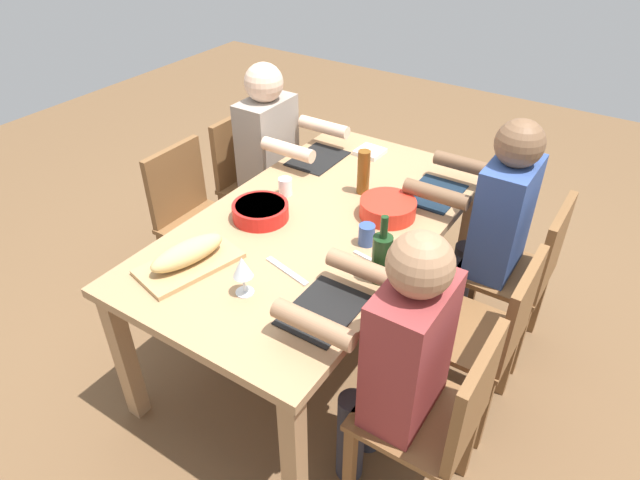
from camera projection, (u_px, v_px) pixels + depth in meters
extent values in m
plane|color=brown|center=(320.00, 337.00, 2.90)|extent=(8.00, 8.00, 0.00)
cube|color=#A87F56|center=(320.00, 224.00, 2.49)|extent=(1.79, 0.99, 0.04)
cube|color=#A87F56|center=(334.00, 190.00, 3.47)|extent=(0.07, 0.07, 0.70)
cube|color=#A87F56|center=(125.00, 357.00, 2.32)|extent=(0.07, 0.07, 0.70)
cube|color=#A87F56|center=(467.00, 233.00, 3.08)|extent=(0.07, 0.07, 0.70)
cube|color=#A87F56|center=(294.00, 459.00, 1.93)|extent=(0.07, 0.07, 0.70)
cube|color=brown|center=(504.00, 271.00, 2.66)|extent=(0.40, 0.40, 0.03)
cube|color=brown|center=(553.00, 248.00, 2.46)|extent=(0.38, 0.04, 0.40)
cube|color=brown|center=(451.00, 313.00, 2.75)|extent=(0.04, 0.04, 0.42)
cube|color=brown|center=(475.00, 277.00, 2.98)|extent=(0.04, 0.04, 0.42)
cube|color=brown|center=(519.00, 340.00, 2.60)|extent=(0.04, 0.04, 0.42)
cube|color=brown|center=(538.00, 299.00, 2.83)|extent=(0.04, 0.04, 0.42)
cylinder|color=#2D2D38|center=(448.00, 297.00, 2.83)|extent=(0.11, 0.11, 0.45)
cylinder|color=#2D2D38|center=(460.00, 280.00, 2.93)|extent=(0.11, 0.11, 0.45)
cube|color=#334C8C|center=(503.00, 217.00, 2.52)|extent=(0.34, 0.20, 0.55)
cylinder|color=brown|center=(436.00, 194.00, 2.45)|extent=(0.07, 0.30, 0.07)
cylinder|color=brown|center=(464.00, 164.00, 2.69)|extent=(0.07, 0.30, 0.07)
sphere|color=brown|center=(520.00, 143.00, 2.31)|extent=(0.21, 0.21, 0.21)
cube|color=brown|center=(416.00, 414.00, 1.98)|extent=(0.40, 0.40, 0.03)
cube|color=brown|center=(475.00, 398.00, 1.78)|extent=(0.38, 0.04, 0.40)
cube|color=brown|center=(350.00, 463.00, 2.07)|extent=(0.04, 0.04, 0.42)
cube|color=brown|center=(391.00, 401.00, 2.31)|extent=(0.04, 0.04, 0.42)
cube|color=brown|center=(469.00, 440.00, 2.16)|extent=(0.04, 0.04, 0.42)
cylinder|color=#2D2D38|center=(351.00, 437.00, 2.15)|extent=(0.11, 0.11, 0.45)
cylinder|color=#2D2D38|center=(370.00, 409.00, 2.26)|extent=(0.11, 0.11, 0.45)
cube|color=maroon|center=(409.00, 352.00, 1.85)|extent=(0.34, 0.20, 0.55)
cylinder|color=#9E7251|center=(313.00, 324.00, 1.78)|extent=(0.07, 0.30, 0.07)
cylinder|color=#9E7251|center=(365.00, 270.00, 2.01)|extent=(0.07, 0.30, 0.07)
sphere|color=#9E7251|center=(420.00, 265.00, 1.63)|extent=(0.21, 0.21, 0.21)
cube|color=brown|center=(466.00, 332.00, 2.32)|extent=(0.40, 0.40, 0.03)
cube|color=brown|center=(520.00, 311.00, 2.12)|extent=(0.38, 0.04, 0.40)
cube|color=brown|center=(407.00, 377.00, 2.41)|extent=(0.04, 0.04, 0.42)
cube|color=brown|center=(438.00, 331.00, 2.64)|extent=(0.04, 0.04, 0.42)
cube|color=brown|center=(482.00, 413.00, 2.26)|extent=(0.04, 0.04, 0.42)
cube|color=brown|center=(508.00, 360.00, 2.49)|extent=(0.04, 0.04, 0.42)
cube|color=brown|center=(206.00, 226.00, 2.98)|extent=(0.40, 0.40, 0.03)
cube|color=brown|center=(176.00, 182.00, 2.94)|extent=(0.38, 0.04, 0.40)
cube|color=brown|center=(253.00, 254.00, 3.15)|extent=(0.04, 0.04, 0.42)
cube|color=brown|center=(213.00, 286.00, 2.92)|extent=(0.04, 0.04, 0.42)
cube|color=brown|center=(209.00, 235.00, 3.30)|extent=(0.04, 0.04, 0.42)
cube|color=brown|center=(167.00, 264.00, 3.07)|extent=(0.04, 0.04, 0.42)
cube|color=brown|center=(262.00, 188.00, 3.32)|extent=(0.40, 0.40, 0.03)
cube|color=brown|center=(236.00, 148.00, 3.28)|extent=(0.38, 0.04, 0.40)
cube|color=brown|center=(302.00, 215.00, 3.49)|extent=(0.04, 0.04, 0.42)
cube|color=brown|center=(270.00, 241.00, 3.26)|extent=(0.04, 0.04, 0.42)
cube|color=brown|center=(260.00, 200.00, 3.64)|extent=(0.04, 0.04, 0.42)
cube|color=brown|center=(226.00, 223.00, 3.41)|extent=(0.04, 0.04, 0.42)
cylinder|color=#2D2D38|center=(301.00, 222.00, 3.40)|extent=(0.11, 0.11, 0.45)
cylinder|color=#2D2D38|center=(285.00, 234.00, 3.29)|extent=(0.11, 0.11, 0.45)
cube|color=gray|center=(268.00, 146.00, 3.12)|extent=(0.34, 0.20, 0.55)
cylinder|color=beige|center=(324.00, 127.00, 3.05)|extent=(0.07, 0.30, 0.07)
cylinder|color=beige|center=(288.00, 150.00, 2.82)|extent=(0.07, 0.30, 0.07)
sphere|color=beige|center=(264.00, 83.00, 2.91)|extent=(0.21, 0.21, 0.21)
cylinder|color=red|center=(388.00, 208.00, 2.48)|extent=(0.26, 0.26, 0.08)
cylinder|color=beige|center=(388.00, 203.00, 2.47)|extent=(0.22, 0.22, 0.03)
cylinder|color=red|center=(261.00, 211.00, 2.47)|extent=(0.25, 0.25, 0.07)
cylinder|color=orange|center=(260.00, 207.00, 2.46)|extent=(0.22, 0.22, 0.02)
cube|color=tan|center=(189.00, 264.00, 2.20)|extent=(0.44, 0.31, 0.02)
ellipsoid|color=tan|center=(187.00, 253.00, 2.17)|extent=(0.34, 0.18, 0.09)
cylinder|color=#193819|center=(382.00, 259.00, 2.07)|extent=(0.08, 0.08, 0.20)
cylinder|color=#193819|center=(384.00, 227.00, 1.99)|extent=(0.03, 0.03, 0.09)
cylinder|color=brown|center=(364.00, 172.00, 2.61)|extent=(0.06, 0.06, 0.22)
cylinder|color=silver|center=(245.00, 292.00, 2.07)|extent=(0.07, 0.07, 0.01)
cylinder|color=silver|center=(244.00, 284.00, 2.04)|extent=(0.01, 0.01, 0.07)
cone|color=silver|center=(242.00, 267.00, 2.00)|extent=(0.08, 0.08, 0.08)
cube|color=#142333|center=(434.00, 193.00, 2.66)|extent=(0.32, 0.23, 0.01)
cube|color=black|center=(324.00, 310.00, 1.99)|extent=(0.32, 0.23, 0.01)
cylinder|color=#334C8C|center=(367.00, 235.00, 2.30)|extent=(0.07, 0.07, 0.09)
cube|color=silver|center=(371.00, 260.00, 2.23)|extent=(0.04, 0.17, 0.01)
cylinder|color=white|center=(285.00, 187.00, 2.64)|extent=(0.06, 0.06, 0.09)
cube|color=black|center=(318.00, 159.00, 2.96)|extent=(0.32, 0.23, 0.01)
cube|color=silver|center=(287.00, 271.00, 2.17)|extent=(0.08, 0.23, 0.01)
cube|color=white|center=(370.00, 152.00, 3.01)|extent=(0.15, 0.15, 0.02)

